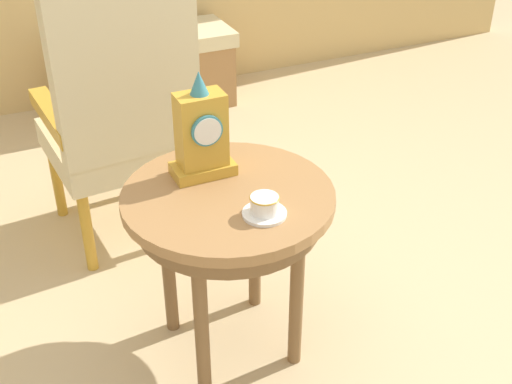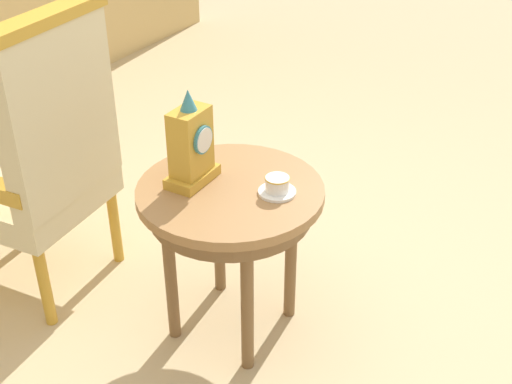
{
  "view_description": "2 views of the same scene",
  "coord_description": "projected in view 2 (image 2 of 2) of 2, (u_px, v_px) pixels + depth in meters",
  "views": [
    {
      "loc": [
        -0.68,
        -1.58,
        1.65
      ],
      "look_at": [
        0.03,
        -0.02,
        0.59
      ],
      "focal_mm": 47.07,
      "sensor_mm": 36.0,
      "label": 1
    },
    {
      "loc": [
        -1.7,
        -1.07,
        1.79
      ],
      "look_at": [
        0.04,
        -0.06,
        0.55
      ],
      "focal_mm": 47.67,
      "sensor_mm": 36.0,
      "label": 2
    }
  ],
  "objects": [
    {
      "name": "armchair",
      "position": [
        41.0,
        155.0,
        2.51
      ],
      "size": [
        0.58,
        0.57,
        1.14
      ],
      "color": "beige",
      "rests_on": "ground"
    },
    {
      "name": "ground_plane",
      "position": [
        236.0,
        313.0,
        2.65
      ],
      "size": [
        10.0,
        10.0,
        0.0
      ],
      "primitive_type": "plane",
      "color": "tan"
    },
    {
      "name": "side_table",
      "position": [
        231.0,
        207.0,
        2.32
      ],
      "size": [
        0.64,
        0.64,
        0.61
      ],
      "color": "#9E7042",
      "rests_on": "ground"
    },
    {
      "name": "teacup_left",
      "position": [
        277.0,
        186.0,
        2.24
      ],
      "size": [
        0.13,
        0.13,
        0.06
      ],
      "color": "white",
      "rests_on": "side_table"
    },
    {
      "name": "mantel_clock",
      "position": [
        191.0,
        146.0,
        2.25
      ],
      "size": [
        0.19,
        0.11,
        0.34
      ],
      "color": "gold",
      "rests_on": "side_table"
    }
  ]
}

